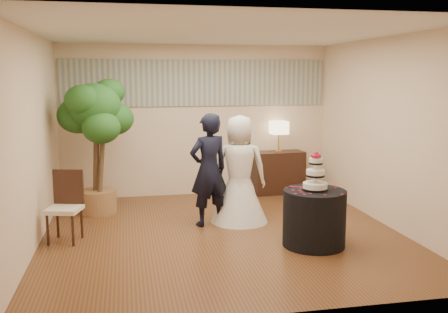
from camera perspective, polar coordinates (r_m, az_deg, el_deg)
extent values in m
cube|color=brown|center=(7.21, -0.16, -8.80)|extent=(5.00, 5.00, 0.00)
cube|color=white|center=(6.88, -0.17, 13.98)|extent=(5.00, 5.00, 0.00)
cube|color=beige|center=(9.36, -3.12, 4.10)|extent=(5.00, 0.06, 2.80)
cube|color=beige|center=(4.50, 5.96, -1.38)|extent=(5.00, 0.06, 2.80)
cube|color=beige|center=(6.88, -21.06, 1.69)|extent=(0.06, 5.00, 2.80)
cube|color=beige|center=(7.78, 18.23, 2.63)|extent=(0.06, 5.00, 2.80)
cube|color=#9A9E8F|center=(9.30, -3.14, 8.39)|extent=(4.90, 0.02, 0.85)
imported|color=black|center=(7.42, -1.76, -1.54)|extent=(0.72, 0.59, 1.69)
imported|color=white|center=(7.61, 1.79, -1.42)|extent=(1.03, 1.03, 1.65)
cylinder|color=black|center=(6.73, 10.26, -6.93)|extent=(0.95, 0.95, 0.75)
cube|color=black|center=(9.61, 6.21, -1.82)|extent=(0.99, 0.49, 0.81)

